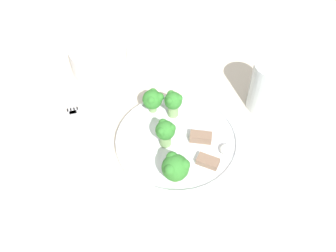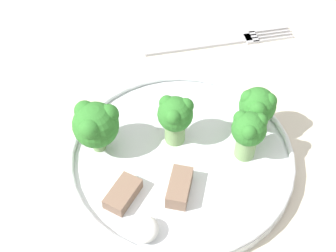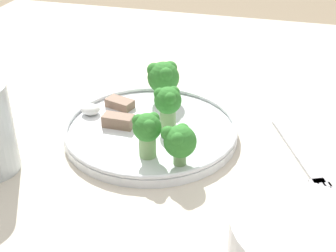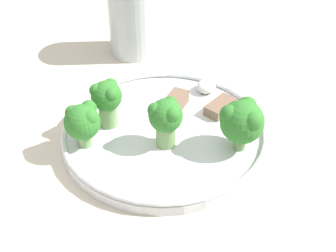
# 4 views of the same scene
# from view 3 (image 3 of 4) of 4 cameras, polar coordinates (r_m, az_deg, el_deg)

# --- Properties ---
(table) EXTENTS (1.24, 1.19, 0.77)m
(table) POSITION_cam_3_polar(r_m,az_deg,el_deg) (0.69, 2.47, -8.98)
(table) COLOR beige
(table) RESTS_ON ground_plane
(dinner_plate) EXTENTS (0.24, 0.24, 0.02)m
(dinner_plate) POSITION_cam_3_polar(r_m,az_deg,el_deg) (0.66, -2.07, -0.50)
(dinner_plate) COLOR white
(dinner_plate) RESTS_ON table
(fork) EXTENTS (0.10, 0.20, 0.00)m
(fork) POSITION_cam_3_polar(r_m,az_deg,el_deg) (0.63, 16.31, -4.18)
(fork) COLOR #B2B2B7
(fork) RESTS_ON table
(cream_bowl) EXTENTS (0.13, 0.13, 0.06)m
(cream_bowl) POSITION_cam_3_polar(r_m,az_deg,el_deg) (0.46, 15.60, -14.31)
(cream_bowl) COLOR silver
(cream_bowl) RESTS_ON table
(broccoli_floret_near_rim_left) EXTENTS (0.04, 0.04, 0.05)m
(broccoli_floret_near_rim_left) POSITION_cam_3_polar(r_m,az_deg,el_deg) (0.57, 1.20, -1.79)
(broccoli_floret_near_rim_left) COLOR #7FA866
(broccoli_floret_near_rim_left) RESTS_ON dinner_plate
(broccoli_floret_center_left) EXTENTS (0.04, 0.04, 0.06)m
(broccoli_floret_center_left) POSITION_cam_3_polar(r_m,az_deg,el_deg) (0.64, -0.02, 2.90)
(broccoli_floret_center_left) COLOR #7FA866
(broccoli_floret_center_left) RESTS_ON dinner_plate
(broccoli_floret_back_left) EXTENTS (0.04, 0.04, 0.06)m
(broccoli_floret_back_left) POSITION_cam_3_polar(r_m,az_deg,el_deg) (0.58, -2.56, -0.49)
(broccoli_floret_back_left) COLOR #7FA866
(broccoli_floret_back_left) RESTS_ON dinner_plate
(broccoli_floret_front_left) EXTENTS (0.05, 0.05, 0.06)m
(broccoli_floret_front_left) POSITION_cam_3_polar(r_m,az_deg,el_deg) (0.72, -0.57, 6.05)
(broccoli_floret_front_left) COLOR #7FA866
(broccoli_floret_front_left) RESTS_ON dinner_plate
(meat_slice_front_slice) EXTENTS (0.04, 0.02, 0.02)m
(meat_slice_front_slice) POSITION_cam_3_polar(r_m,az_deg,el_deg) (0.66, -6.09, 0.63)
(meat_slice_front_slice) COLOR #846651
(meat_slice_front_slice) RESTS_ON dinner_plate
(meat_slice_middle_slice) EXTENTS (0.05, 0.03, 0.01)m
(meat_slice_middle_slice) POSITION_cam_3_polar(r_m,az_deg,el_deg) (0.71, -5.89, 2.77)
(meat_slice_middle_slice) COLOR #846651
(meat_slice_middle_slice) RESTS_ON dinner_plate
(sauce_dollop) EXTENTS (0.03, 0.03, 0.02)m
(sauce_dollop) POSITION_cam_3_polar(r_m,az_deg,el_deg) (0.70, -9.44, 2.02)
(sauce_dollop) COLOR white
(sauce_dollop) RESTS_ON dinner_plate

